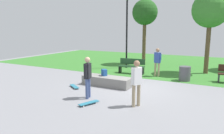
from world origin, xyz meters
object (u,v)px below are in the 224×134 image
(concrete_ledge, at_px, (107,81))
(lamp_post, at_px, (127,26))
(skateboard_spare, at_px, (89,103))
(pedestrian_with_backpack, at_px, (158,60))
(tree_slender_maple, at_px, (210,10))
(skateboard_by_ledge, at_px, (74,86))
(backpack_on_ledge, at_px, (104,72))
(skater_watching, at_px, (136,80))
(trash_bin, at_px, (185,74))
(skater_performing_trick, at_px, (88,74))
(park_bench_center_lawn, at_px, (132,66))
(tree_leaning_ash, at_px, (145,13))

(concrete_ledge, relative_size, lamp_post, 0.49)
(skateboard_spare, height_order, pedestrian_with_backpack, pedestrian_with_backpack)
(lamp_post, bearing_deg, tree_slender_maple, 5.64)
(skateboard_by_ledge, xyz_separation_m, tree_slender_maple, (5.20, 6.49, 3.76))
(backpack_on_ledge, relative_size, skateboard_spare, 0.39)
(concrete_ledge, xyz_separation_m, tree_slender_maple, (4.03, 5.44, 3.60))
(skateboard_spare, bearing_deg, lamp_post, 103.94)
(skater_watching, relative_size, trash_bin, 2.13)
(concrete_ledge, distance_m, skater_watching, 3.11)
(skater_performing_trick, distance_m, skateboard_spare, 1.17)
(tree_slender_maple, bearing_deg, skateboard_by_ledge, -128.67)
(backpack_on_ledge, relative_size, trash_bin, 0.41)
(skater_watching, xyz_separation_m, trash_bin, (0.89, 4.78, -0.57))
(tree_slender_maple, distance_m, lamp_post, 5.29)
(skateboard_by_ledge, bearing_deg, trash_bin, 41.63)
(backpack_on_ledge, relative_size, pedestrian_with_backpack, 0.19)
(skater_performing_trick, height_order, skateboard_by_ledge, skater_performing_trick)
(park_bench_center_lawn, bearing_deg, lamp_post, 123.60)
(skater_performing_trick, relative_size, lamp_post, 0.33)
(skateboard_by_ledge, distance_m, tree_leaning_ash, 9.06)
(skater_watching, distance_m, tree_leaning_ash, 10.00)
(park_bench_center_lawn, relative_size, trash_bin, 2.12)
(concrete_ledge, bearing_deg, skater_performing_trick, -82.31)
(skateboard_spare, distance_m, tree_leaning_ash, 10.56)
(park_bench_center_lawn, height_order, pedestrian_with_backpack, pedestrian_with_backpack)
(backpack_on_ledge, distance_m, lamp_post, 5.45)
(concrete_ledge, xyz_separation_m, tree_leaning_ash, (-0.63, 7.12, 3.71))
(tree_leaning_ash, height_order, lamp_post, tree_leaning_ash)
(backpack_on_ledge, xyz_separation_m, lamp_post, (-0.95, 4.83, 2.33))
(backpack_on_ledge, height_order, park_bench_center_lawn, park_bench_center_lawn)
(tree_slender_maple, bearing_deg, skater_performing_trick, -116.80)
(skater_watching, relative_size, lamp_post, 0.33)
(concrete_ledge, xyz_separation_m, trash_bin, (3.18, 2.81, 0.16))
(backpack_on_ledge, bearing_deg, tree_leaning_ash, -52.08)
(trash_bin, height_order, pedestrian_with_backpack, pedestrian_with_backpack)
(skater_watching, height_order, lamp_post, lamp_post)
(tree_leaning_ash, bearing_deg, skater_watching, -72.18)
(pedestrian_with_backpack, bearing_deg, trash_bin, -13.45)
(backpack_on_ledge, xyz_separation_m, skater_performing_trick, (0.47, -2.10, 0.35))
(skateboard_by_ledge, bearing_deg, park_bench_center_lawn, 75.73)
(backpack_on_ledge, distance_m, trash_bin, 4.34)
(concrete_ledge, xyz_separation_m, skater_performing_trick, (0.27, -2.00, 0.73))
(skater_performing_trick, bearing_deg, concrete_ledge, 97.69)
(lamp_post, bearing_deg, park_bench_center_lawn, -56.40)
(skater_watching, distance_m, pedestrian_with_backpack, 5.21)
(skater_performing_trick, distance_m, skateboard_by_ledge, 1.94)
(concrete_ledge, distance_m, park_bench_center_lawn, 3.30)
(backpack_on_ledge, bearing_deg, skateboard_by_ledge, 84.56)
(pedestrian_with_backpack, bearing_deg, skater_watching, -82.16)
(skateboard_by_ledge, height_order, trash_bin, trash_bin)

